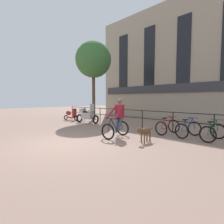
% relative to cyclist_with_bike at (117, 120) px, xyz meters
% --- Properties ---
extents(ground_plane, '(60.00, 60.00, 0.00)m').
position_rel_cyclist_with_bike_xyz_m(ground_plane, '(-0.65, -2.36, -0.76)').
color(ground_plane, '#8E7060').
extents(canal_railing, '(15.05, 0.05, 1.05)m').
position_rel_cyclist_with_bike_xyz_m(canal_railing, '(-0.65, 2.84, -0.05)').
color(canal_railing, black).
rests_on(canal_railing, ground_plane).
extents(building_facade, '(18.00, 0.72, 9.94)m').
position_rel_cyclist_with_bike_xyz_m(building_facade, '(-0.65, 8.63, 4.18)').
color(building_facade, gray).
rests_on(building_facade, ground_plane).
extents(cyclist_with_bike, '(0.83, 1.25, 1.70)m').
position_rel_cyclist_with_bike_xyz_m(cyclist_with_bike, '(0.00, 0.00, 0.00)').
color(cyclist_with_bike, black).
rests_on(cyclist_with_bike, ground_plane).
extents(dog, '(0.26, 0.96, 0.62)m').
position_rel_cyclist_with_bike_xyz_m(dog, '(1.41, 0.03, -0.33)').
color(dog, brown).
rests_on(dog, ground_plane).
extents(parked_motorcycle, '(1.71, 0.95, 1.35)m').
position_rel_cyclist_with_bike_xyz_m(parked_motorcycle, '(-4.58, 1.79, -0.20)').
color(parked_motorcycle, black).
rests_on(parked_motorcycle, ground_plane).
extents(parked_bicycle_near_lamp, '(0.78, 1.18, 0.86)m').
position_rel_cyclist_with_bike_xyz_m(parked_bicycle_near_lamp, '(1.28, 2.18, -0.41)').
color(parked_bicycle_near_lamp, black).
rests_on(parked_bicycle_near_lamp, ground_plane).
extents(parked_bicycle_mid_left, '(0.82, 1.20, 0.86)m').
position_rel_cyclist_with_bike_xyz_m(parked_bicycle_mid_left, '(2.26, 2.18, -0.41)').
color(parked_bicycle_mid_left, black).
rests_on(parked_bicycle_mid_left, ground_plane).
extents(parked_bicycle_mid_right, '(0.76, 1.17, 0.86)m').
position_rel_cyclist_with_bike_xyz_m(parked_bicycle_mid_right, '(3.24, 2.18, -0.41)').
color(parked_bicycle_mid_right, black).
rests_on(parked_bicycle_mid_right, ground_plane).
extents(parked_scooter, '(1.33, 0.63, 0.96)m').
position_rel_cyclist_with_bike_xyz_m(parked_scooter, '(-6.90, 1.89, -0.30)').
color(parked_scooter, black).
rests_on(parked_scooter, ground_plane).
extents(tree_canalside_left, '(2.94, 2.94, 6.42)m').
position_rel_cyclist_with_bike_xyz_m(tree_canalside_left, '(-6.17, 3.68, 4.15)').
color(tree_canalside_left, brown).
rests_on(tree_canalside_left, ground_plane).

